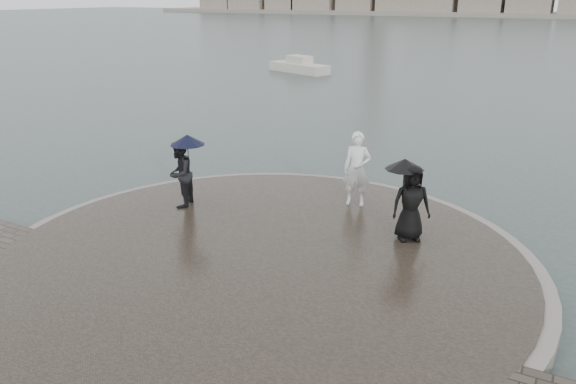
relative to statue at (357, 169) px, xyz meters
The scene contains 6 objects.
ground 7.68m from the statue, 95.22° to the right, with size 400.00×400.00×0.00m, color #2B3835.
kerb_ring 4.26m from the statue, 99.70° to the right, with size 12.50×12.50×0.32m, color gray.
quay_tip 4.26m from the statue, 99.70° to the right, with size 11.90×11.90×0.36m, color #2D261E.
statue is the anchor object (origin of this frame).
visitor_left 4.82m from the statue, 149.93° to the right, with size 1.20×1.11×2.04m.
visitor_right 2.53m from the statue, 38.80° to the right, with size 1.25×1.05×1.95m.
Camera 1 is at (6.05, -6.36, 5.95)m, focal length 35.00 mm.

